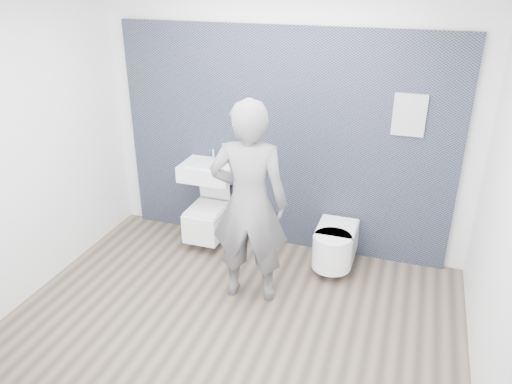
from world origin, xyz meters
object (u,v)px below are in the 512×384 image
(toilet_square, at_px, (208,219))
(toilet_rounded, at_px, (334,245))
(visitor, at_px, (249,204))
(washbasin, at_px, (208,171))

(toilet_square, bearing_deg, toilet_rounded, -2.76)
(toilet_square, bearing_deg, visitor, -45.20)
(washbasin, relative_size, visitor, 0.30)
(toilet_square, xyz_separation_m, toilet_rounded, (1.45, -0.07, -0.03))
(washbasin, height_order, visitor, visitor)
(toilet_rounded, bearing_deg, visitor, -134.46)
(toilet_square, distance_m, toilet_rounded, 1.46)
(toilet_rounded, xyz_separation_m, visitor, (-0.69, -0.70, 0.69))
(washbasin, relative_size, toilet_rounded, 0.84)
(toilet_square, relative_size, visitor, 0.39)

